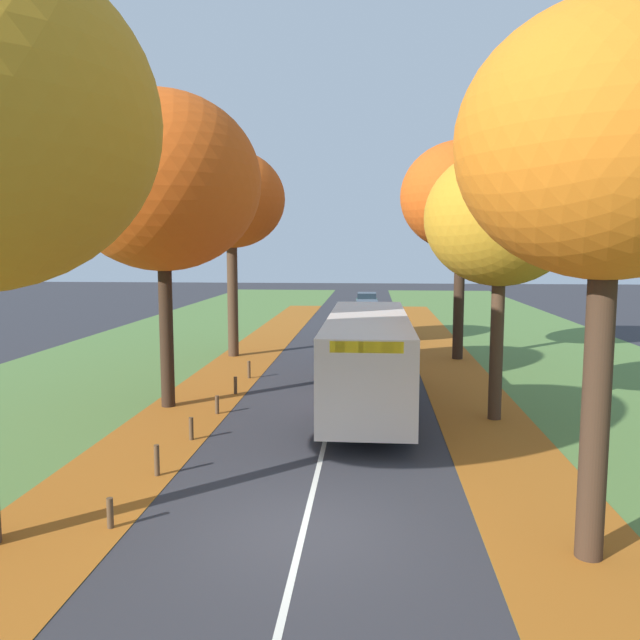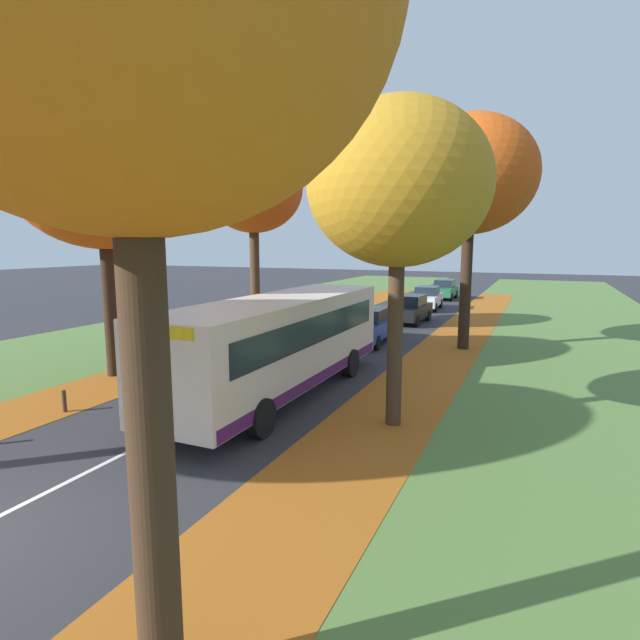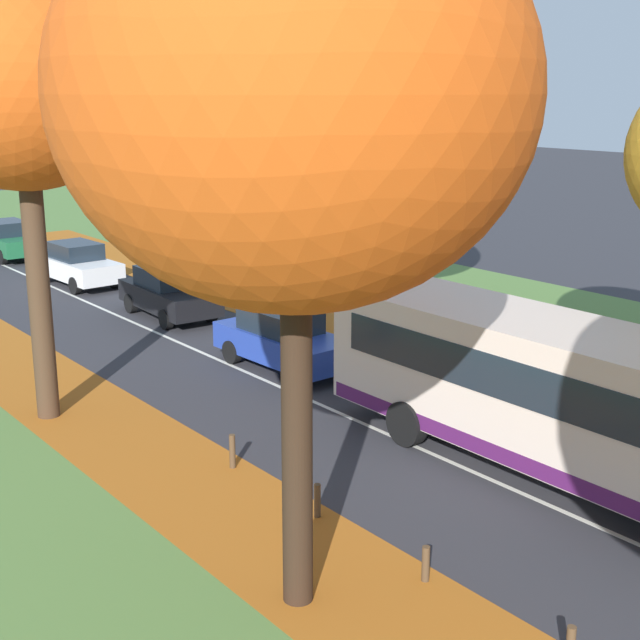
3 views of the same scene
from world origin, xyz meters
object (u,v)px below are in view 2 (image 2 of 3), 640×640
at_px(tree_left_near, 101,165).
at_px(tree_right_mid, 470,176).
at_px(tree_right_near, 399,185).
at_px(bollard_sixth, 229,346).
at_px(bollard_fifth, 189,360).
at_px(car_black_following, 410,309).
at_px(bus, 281,340).
at_px(bollard_third, 64,401).
at_px(car_blue_lead, 368,326).
at_px(car_green_fourth_in_line, 444,289).
at_px(bollard_fourth, 137,378).
at_px(tree_left_mid, 253,189).
at_px(car_white_third_in_line, 427,298).

xyz_separation_m(tree_left_near, tree_right_mid, (10.56, 9.62, 0.25)).
bearing_deg(tree_left_near, tree_right_mid, 42.35).
bearing_deg(tree_right_near, bollard_sixth, 148.68).
height_order(tree_right_mid, bollard_fifth, tree_right_mid).
relative_size(tree_right_near, car_black_following, 1.88).
xyz_separation_m(tree_left_near, bus, (6.45, 0.40, -5.45)).
distance_m(tree_left_near, bollard_third, 7.87).
relative_size(bollard_third, bollard_fifth, 1.00).
relative_size(bollard_fifth, bus, 0.06).
distance_m(bus, car_black_following, 15.52).
bearing_deg(car_blue_lead, car_green_fourth_in_line, 90.39).
xyz_separation_m(bollard_third, bollard_fourth, (0.04, 2.65, -0.02)).
distance_m(tree_left_near, bus, 8.46).
bearing_deg(tree_left_mid, tree_right_mid, 0.54).
bearing_deg(car_green_fourth_in_line, car_blue_lead, -89.61).
distance_m(bollard_third, bollard_sixth, 7.96).
distance_m(tree_right_mid, car_black_following, 9.91).
relative_size(bollard_fifth, car_white_third_in_line, 0.14).
height_order(tree_left_near, tree_left_mid, tree_left_near).
bearing_deg(bollard_fifth, car_green_fourth_in_line, 81.00).
height_order(tree_right_mid, car_blue_lead, tree_right_mid).
bearing_deg(car_green_fourth_in_line, car_white_third_in_line, -89.42).
height_order(tree_right_near, car_green_fourth_in_line, tree_right_near).
height_order(tree_left_near, bus, tree_left_near).
distance_m(tree_right_mid, bollard_sixth, 12.38).
relative_size(tree_right_mid, bollard_fifth, 16.01).
height_order(tree_left_near, tree_right_near, tree_left_near).
xyz_separation_m(car_white_third_in_line, car_green_fourth_in_line, (-0.07, 7.23, 0.00)).
bearing_deg(bollard_sixth, bollard_third, -89.93).
xyz_separation_m(car_black_following, car_green_fourth_in_line, (-0.43, 13.64, 0.00)).
height_order(bollard_sixth, car_black_following, car_black_following).
relative_size(tree_right_near, car_green_fourth_in_line, 1.90).
relative_size(bollard_third, bollard_fourth, 1.07).
bearing_deg(tree_left_near, bollard_fifth, 45.89).
distance_m(tree_left_mid, bus, 12.50).
bearing_deg(car_white_third_in_line, bollard_fifth, -102.29).
bearing_deg(tree_right_mid, car_green_fourth_in_line, 102.38).
bearing_deg(tree_right_mid, car_black_following, 122.13).
bearing_deg(bollard_fourth, bollard_sixth, 90.52).
height_order(bus, car_white_third_in_line, bus).
xyz_separation_m(bus, car_black_following, (0.17, 15.50, -0.89)).
distance_m(tree_left_near, car_black_following, 18.35).
bearing_deg(car_green_fourth_in_line, tree_left_near, -101.83).
distance_m(tree_right_near, bollard_sixth, 11.44).
bearing_deg(car_black_following, car_blue_lead, -92.51).
distance_m(tree_right_near, tree_right_mid, 10.39).
height_order(bollard_sixth, bus, bus).
xyz_separation_m(tree_left_mid, tree_right_near, (10.25, -10.19, -1.35)).
xyz_separation_m(tree_left_mid, bus, (6.43, -9.13, -5.62)).
bearing_deg(bollard_fourth, tree_left_mid, 99.85).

